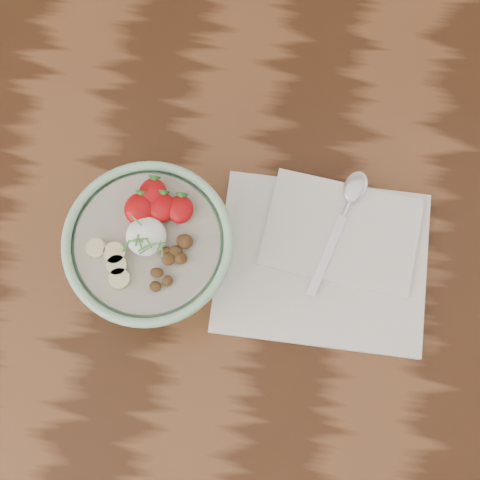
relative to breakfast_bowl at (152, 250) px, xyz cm
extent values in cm
cube|color=#361B0D|center=(17.18, -2.55, -8.24)|extent=(160.00, 90.00, 4.00)
cylinder|color=#96CAA2|center=(-0.01, -0.07, -5.66)|extent=(8.11, 8.11, 1.16)
torus|color=#96CAA2|center=(-0.01, -0.07, 3.81)|extent=(18.45, 18.45, 1.06)
cylinder|color=#A79C8A|center=(-0.01, -0.07, 3.23)|extent=(15.65, 15.65, 0.97)
ellipsoid|color=white|center=(-0.11, 0.35, 4.54)|extent=(4.33, 4.33, 2.38)
ellipsoid|color=#A2070B|center=(1.02, 3.71, 4.54)|extent=(3.01, 3.32, 1.66)
cone|color=#286623|center=(1.02, 5.06, 4.84)|extent=(1.40, 1.03, 1.52)
ellipsoid|color=#A2070B|center=(3.01, 3.78, 4.51)|extent=(2.89, 3.18, 1.59)
cone|color=#286623|center=(3.01, 5.08, 4.81)|extent=(1.40, 1.03, 1.52)
ellipsoid|color=#A2070B|center=(-1.31, 3.25, 4.61)|extent=(3.25, 3.58, 1.79)
cone|color=#286623|center=(-1.31, 4.72, 4.91)|extent=(1.40, 1.03, 1.52)
ellipsoid|color=#A2070B|center=(-0.21, 5.22, 4.54)|extent=(3.03, 3.33, 1.66)
cone|color=#286623|center=(-0.21, 6.58, 4.84)|extent=(1.40, 1.03, 1.52)
cylinder|color=#CAC285|center=(-2.21, -4.46, 4.11)|extent=(2.21, 2.21, 0.70)
cylinder|color=#CAC285|center=(-3.23, -1.81, 4.11)|extent=(2.32, 2.32, 0.70)
cylinder|color=#CAC285|center=(-5.26, -1.52, 4.11)|extent=(2.09, 2.09, 0.70)
cylinder|color=#CAC285|center=(-2.73, -3.08, 4.11)|extent=(2.15, 2.15, 0.70)
ellipsoid|color=brown|center=(4.05, 0.38, 4.28)|extent=(2.28, 2.28, 1.05)
ellipsoid|color=brown|center=(1.65, -4.78, 4.12)|extent=(1.54, 1.48, 0.78)
ellipsoid|color=brown|center=(3.85, -1.50, 4.19)|extent=(1.85, 1.82, 1.10)
ellipsoid|color=brown|center=(3.18, -0.88, 4.23)|extent=(1.93, 1.94, 0.78)
ellipsoid|color=brown|center=(2.57, -1.68, 4.25)|extent=(1.92, 1.96, 0.95)
ellipsoid|color=brown|center=(1.58, -3.31, 4.21)|extent=(1.46, 1.09, 0.72)
ellipsoid|color=brown|center=(3.74, 0.40, 4.21)|extent=(1.77, 1.84, 0.81)
ellipsoid|color=brown|center=(2.82, -4.04, 4.14)|extent=(1.20, 1.29, 0.82)
ellipsoid|color=brown|center=(2.24, -1.00, 4.14)|extent=(1.79, 1.77, 0.67)
cylinder|color=#458437|center=(1.37, -0.58, 5.71)|extent=(1.69, 0.60, 0.24)
cylinder|color=#458437|center=(1.97, -1.18, 5.71)|extent=(0.54, 1.52, 0.23)
cylinder|color=#458437|center=(0.16, -1.51, 5.71)|extent=(1.05, 0.90, 0.22)
cylinder|color=#458437|center=(-0.84, -0.58, 5.71)|extent=(1.45, 0.30, 0.23)
cylinder|color=#458437|center=(-0.32, -0.94, 5.71)|extent=(0.62, 1.14, 0.22)
cylinder|color=#458437|center=(0.04, -1.22, 5.71)|extent=(1.12, 0.96, 0.23)
cylinder|color=#458437|center=(-1.70, -1.17, 5.71)|extent=(0.44, 1.28, 0.22)
cylinder|color=#458437|center=(-1.14, 1.60, 5.71)|extent=(1.22, 1.05, 0.23)
cylinder|color=#458437|center=(-0.78, -0.48, 5.71)|extent=(0.28, 1.29, 0.22)
cylinder|color=#458437|center=(-1.86, -1.36, 5.71)|extent=(0.49, 1.11, 0.22)
cylinder|color=#458437|center=(0.50, -0.63, 5.71)|extent=(0.88, 1.08, 0.22)
cylinder|color=#458437|center=(1.56, -0.96, 5.71)|extent=(0.43, 1.52, 0.23)
cylinder|color=#458437|center=(-0.38, -0.30, 5.71)|extent=(1.51, 0.47, 0.23)
cube|color=silver|center=(19.62, 2.39, -5.76)|extent=(24.95, 20.16, 0.96)
cube|color=silver|center=(21.54, 6.23, -4.99)|extent=(19.43, 14.32, 0.58)
cube|color=silver|center=(19.98, 3.00, -4.54)|extent=(4.00, 10.52, 0.32)
cylinder|color=silver|center=(21.88, 9.45, -4.38)|extent=(1.41, 2.85, 0.65)
ellipsoid|color=silver|center=(22.64, 12.01, -4.26)|extent=(3.93, 4.89, 0.88)
camera|label=1|loc=(12.10, -16.76, 72.68)|focal=50.00mm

